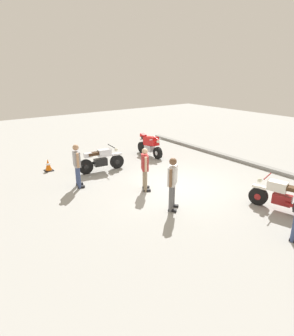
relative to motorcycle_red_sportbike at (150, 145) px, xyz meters
The scene contains 9 objects.
ground_plane 4.25m from the motorcycle_red_sportbike, 23.51° to the right, with size 40.00×40.00×0.00m, color #9E9E99.
curb_edge 4.87m from the motorcycle_red_sportbike, 37.11° to the left, with size 14.00×0.30×0.15m, color gray.
motorcycle_red_sportbike is the anchor object (origin of this frame).
motorcycle_silver_cruiser 3.18m from the motorcycle_red_sportbike, 78.42° to the right, with size 0.70×2.09×1.09m.
motorcycle_cream_vintage 7.27m from the motorcycle_red_sportbike, ahead, with size 1.92×0.80×1.07m.
person_in_red_shirt 4.42m from the motorcycle_red_sportbike, 38.99° to the right, with size 0.60×0.47×1.60m.
person_in_gray_shirt 4.96m from the motorcycle_red_sportbike, 69.94° to the right, with size 0.65×0.39×1.66m.
person_in_white_shirt 5.98m from the motorcycle_red_sportbike, 29.90° to the right, with size 0.52×0.58×1.72m.
traffic_cone 5.07m from the motorcycle_red_sportbike, 98.92° to the right, with size 0.36×0.36×0.53m.
Camera 1 is at (7.39, -6.70, 4.23)m, focal length 30.08 mm.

